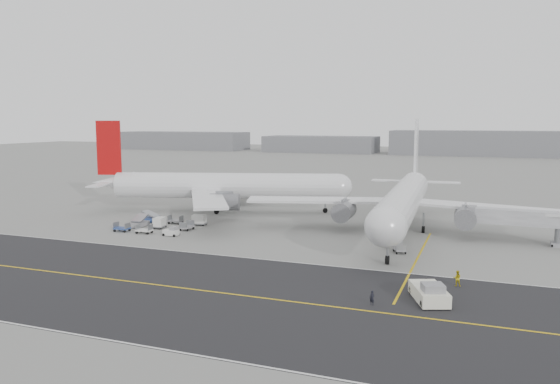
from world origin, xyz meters
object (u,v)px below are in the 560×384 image
at_px(airliner_b, 404,200).
at_px(ground_crew_a, 372,298).
at_px(pushback_tug, 429,293).
at_px(jet_bridge, 517,219).
at_px(ground_crew_b, 457,278).
at_px(airliner_a, 221,186).

xyz_separation_m(airliner_b, ground_crew_a, (2.50, -40.59, -5.00)).
height_order(pushback_tug, jet_bridge, jet_bridge).
distance_m(pushback_tug, ground_crew_b, 7.45).
bearing_deg(ground_crew_a, airliner_a, 152.93).
distance_m(airliner_a, ground_crew_a, 65.21).
bearing_deg(airliner_b, ground_crew_a, -89.25).
distance_m(jet_bridge, ground_crew_b, 28.86).
relative_size(pushback_tug, ground_crew_a, 5.25).
bearing_deg(ground_crew_a, jet_bridge, 89.11).
bearing_deg(ground_crew_a, ground_crew_b, 73.34).
distance_m(jet_bridge, ground_crew_a, 41.27).
bearing_deg(airliner_a, ground_crew_b, -143.60).
height_order(airliner_a, pushback_tug, airliner_a).
distance_m(airliner_b, jet_bridge, 18.51).
xyz_separation_m(pushback_tug, jet_bridge, (10.11, 34.69, 2.95)).
bearing_deg(pushback_tug, airliner_b, 80.94).
bearing_deg(ground_crew_a, airliner_b, 115.11).
xyz_separation_m(pushback_tug, ground_crew_a, (-5.63, -3.34, -0.19)).
height_order(pushback_tug, ground_crew_a, pushback_tug).
relative_size(airliner_b, jet_bridge, 3.89).
relative_size(airliner_a, jet_bridge, 3.71).
bearing_deg(jet_bridge, ground_crew_a, -109.48).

